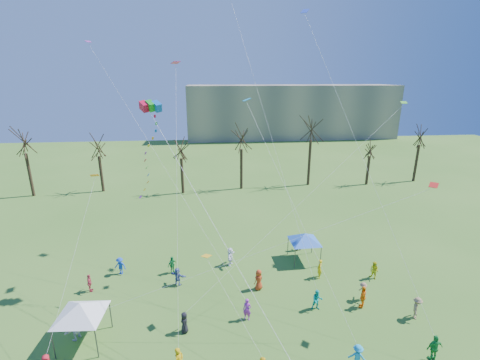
{
  "coord_description": "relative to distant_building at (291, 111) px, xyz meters",
  "views": [
    {
      "loc": [
        -2.85,
        -15.69,
        17.5
      ],
      "look_at": [
        -0.77,
        5.0,
        11.0
      ],
      "focal_mm": 25.0,
      "sensor_mm": 36.0,
      "label": 1
    }
  ],
  "objects": [
    {
      "name": "canopy_tent_blue",
      "position": [
        -15.67,
        -69.16,
        -5.03
      ],
      "size": [
        3.9,
        3.9,
        2.92
      ],
      "color": "#3F3F44",
      "rests_on": "ground"
    },
    {
      "name": "festival_crowd",
      "position": [
        -21.48,
        -75.38,
        -6.64
      ],
      "size": [
        26.38,
        15.91,
        1.86
      ],
      "color": "red",
      "rests_on": "ground"
    },
    {
      "name": "big_box_kite",
      "position": [
        -29.11,
        -72.18,
        3.91
      ],
      "size": [
        5.58,
        8.43,
        21.8
      ],
      "color": "red",
      "rests_on": "ground"
    },
    {
      "name": "bare_tree_row",
      "position": [
        -19.24,
        -46.24,
        -0.24
      ],
      "size": [
        67.88,
        7.88,
        11.83
      ],
      "color": "black",
      "rests_on": "ground"
    },
    {
      "name": "distant_building",
      "position": [
        0.0,
        0.0,
        0.0
      ],
      "size": [
        60.0,
        14.0,
        15.0
      ],
      "primitive_type": "cube",
      "color": "gray",
      "rests_on": "ground"
    },
    {
      "name": "canopy_tent_white",
      "position": [
        -33.56,
        -78.12,
        -4.83
      ],
      "size": [
        4.2,
        4.2,
        3.16
      ],
      "color": "#3F3F44",
      "rests_on": "ground"
    },
    {
      "name": "small_kites_aloft",
      "position": [
        -21.85,
        -70.38,
        7.09
      ],
      "size": [
        30.07,
        17.89,
        33.76
      ],
      "color": "orange",
      "rests_on": "ground"
    }
  ]
}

